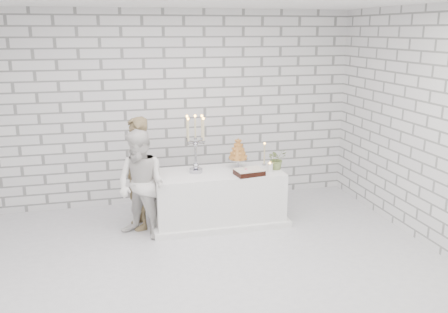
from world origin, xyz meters
TOP-DOWN VIEW (x-y plane):
  - ground at (0.00, 0.00)m, footprint 6.00×5.00m
  - wall_back at (0.00, 2.50)m, footprint 6.00×0.01m
  - wall_front at (0.00, -2.50)m, footprint 6.00×0.01m
  - wall_right at (3.00, 0.00)m, footprint 0.01×5.00m
  - cake_table at (0.58, 1.44)m, footprint 1.80×0.80m
  - groom at (-0.53, 1.52)m, footprint 0.48×0.63m
  - bride at (-0.51, 1.17)m, footprint 0.89×0.88m
  - candelabra at (0.27, 1.48)m, footprint 0.36×0.36m
  - croquembouche at (0.90, 1.55)m, footprint 0.34×0.34m
  - chocolate_cake at (0.96, 1.19)m, footprint 0.41×0.32m
  - pillar_candle at (1.29, 1.27)m, footprint 0.08×0.08m
  - extra_taper at (1.32, 1.61)m, footprint 0.08×0.08m
  - flowers at (1.43, 1.37)m, footprint 0.30×0.27m

SIDE VIEW (x-z plane):
  - ground at x=0.00m, z-range -0.01..0.01m
  - cake_table at x=0.58m, z-range 0.00..0.75m
  - bride at x=-0.51m, z-range 0.00..1.45m
  - groom at x=-0.53m, z-range 0.00..1.56m
  - chocolate_cake at x=0.96m, z-range 0.75..0.83m
  - pillar_candle at x=1.29m, z-range 0.75..0.87m
  - flowers at x=1.43m, z-range 0.75..1.05m
  - extra_taper at x=1.32m, z-range 0.75..1.07m
  - croquembouche at x=0.90m, z-range 0.75..1.20m
  - candelabra at x=0.27m, z-range 0.75..1.57m
  - wall_back at x=0.00m, z-range 0.00..3.00m
  - wall_front at x=0.00m, z-range 0.00..3.00m
  - wall_right at x=3.00m, z-range 0.00..3.00m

